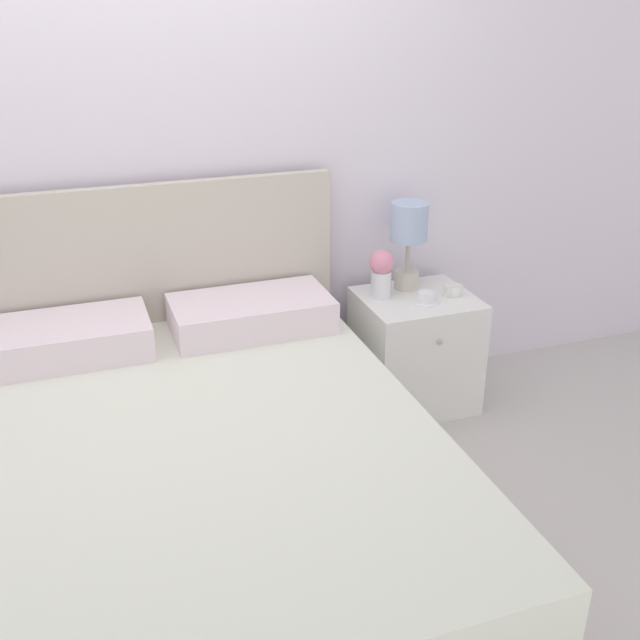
{
  "coord_description": "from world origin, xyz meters",
  "views": [
    {
      "loc": [
        -0.31,
        -3.08,
        1.85
      ],
      "look_at": [
        0.58,
        -0.55,
        0.65
      ],
      "focal_mm": 42.0,
      "sensor_mm": 36.0,
      "label": 1
    }
  ],
  "objects_px": {
    "bed": "(198,482)",
    "table_lamp": "(409,232)",
    "flower_vase": "(382,272)",
    "nightstand": "(414,351)",
    "teacup": "(426,298)",
    "alarm_clock": "(453,291)"
  },
  "relations": [
    {
      "from": "nightstand",
      "to": "alarm_clock",
      "type": "height_order",
      "value": "alarm_clock"
    },
    {
      "from": "nightstand",
      "to": "teacup",
      "type": "relative_size",
      "value": 4.94
    },
    {
      "from": "bed",
      "to": "nightstand",
      "type": "relative_size",
      "value": 3.67
    },
    {
      "from": "bed",
      "to": "flower_vase",
      "type": "xyz_separation_m",
      "value": [
        1.01,
        0.74,
        0.39
      ]
    },
    {
      "from": "table_lamp",
      "to": "flower_vase",
      "type": "bearing_deg",
      "value": -158.12
    },
    {
      "from": "nightstand",
      "to": "flower_vase",
      "type": "distance_m",
      "value": 0.43
    },
    {
      "from": "flower_vase",
      "to": "alarm_clock",
      "type": "distance_m",
      "value": 0.34
    },
    {
      "from": "nightstand",
      "to": "teacup",
      "type": "height_order",
      "value": "teacup"
    },
    {
      "from": "table_lamp",
      "to": "nightstand",
      "type": "bearing_deg",
      "value": -89.13
    },
    {
      "from": "flower_vase",
      "to": "teacup",
      "type": "distance_m",
      "value": 0.23
    },
    {
      "from": "flower_vase",
      "to": "teacup",
      "type": "height_order",
      "value": "flower_vase"
    },
    {
      "from": "bed",
      "to": "table_lamp",
      "type": "height_order",
      "value": "bed"
    },
    {
      "from": "nightstand",
      "to": "table_lamp",
      "type": "xyz_separation_m",
      "value": [
        -0.0,
        0.12,
        0.55
      ]
    },
    {
      "from": "table_lamp",
      "to": "teacup",
      "type": "bearing_deg",
      "value": -88.6
    },
    {
      "from": "flower_vase",
      "to": "alarm_clock",
      "type": "height_order",
      "value": "flower_vase"
    },
    {
      "from": "nightstand",
      "to": "table_lamp",
      "type": "height_order",
      "value": "table_lamp"
    },
    {
      "from": "bed",
      "to": "teacup",
      "type": "distance_m",
      "value": 1.35
    },
    {
      "from": "table_lamp",
      "to": "alarm_clock",
      "type": "distance_m",
      "value": 0.34
    },
    {
      "from": "table_lamp",
      "to": "flower_vase",
      "type": "distance_m",
      "value": 0.23
    },
    {
      "from": "bed",
      "to": "teacup",
      "type": "relative_size",
      "value": 18.13
    },
    {
      "from": "bed",
      "to": "table_lamp",
      "type": "bearing_deg",
      "value": 34.57
    },
    {
      "from": "table_lamp",
      "to": "flower_vase",
      "type": "xyz_separation_m",
      "value": [
        -0.16,
        -0.06,
        -0.15
      ]
    }
  ]
}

